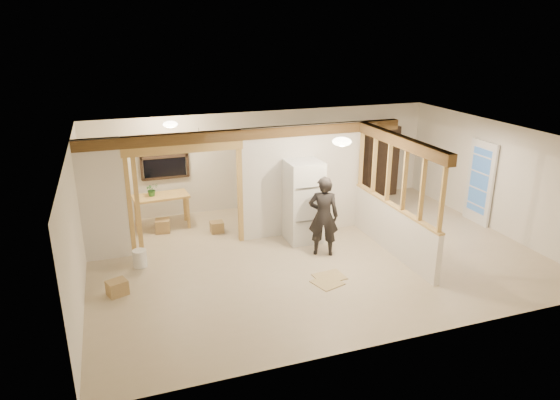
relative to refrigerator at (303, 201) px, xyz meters
name	(u,v)px	position (x,y,z in m)	size (l,w,h in m)	color
floor	(314,254)	(-0.06, -0.78, -0.91)	(9.00, 6.50, 0.01)	#C2AF90
ceiling	(317,136)	(-0.06, -0.78, 1.60)	(9.00, 6.50, 0.01)	white
wall_back	(266,159)	(-0.06, 2.47, 0.35)	(9.00, 0.01, 2.50)	silver
wall_front	(403,267)	(-0.06, -4.03, 0.35)	(9.00, 0.01, 2.50)	silver
wall_left	(76,225)	(-4.56, -0.78, 0.35)	(0.01, 6.50, 2.50)	silver
wall_right	(496,177)	(4.44, -0.78, 0.35)	(0.01, 6.50, 2.50)	silver
partition_left_stub	(103,201)	(-4.11, 0.42, 0.35)	(0.90, 0.12, 2.50)	silver
partition_center	(302,180)	(0.14, 0.42, 0.35)	(2.80, 0.12, 2.50)	silver
doorway_frame	(187,199)	(-2.46, 0.42, 0.20)	(2.46, 0.14, 2.20)	tan
header_beam_back	(250,134)	(-1.06, 0.42, 1.48)	(7.00, 0.18, 0.22)	brown
header_beam_right	(399,141)	(1.54, -1.18, 1.48)	(0.18, 3.30, 0.22)	brown
pony_wall	(392,229)	(1.54, -1.18, -0.40)	(0.12, 3.20, 1.00)	silver
stud_partition	(397,176)	(1.54, -1.18, 0.76)	(0.14, 3.20, 1.32)	tan
window_back	(164,157)	(-2.66, 2.39, 0.65)	(1.12, 0.10, 1.10)	black
french_door	(480,183)	(4.36, -0.38, 0.10)	(0.12, 0.86, 2.00)	white
ceiling_dome_main	(342,142)	(0.24, -1.28, 1.58)	(0.36, 0.36, 0.16)	#FFEABF
ceiling_dome_util	(170,124)	(-2.56, 1.52, 1.58)	(0.32, 0.32, 0.14)	#FFEABF
hanging_bulb	(199,143)	(-2.06, 0.82, 1.28)	(0.07, 0.07, 0.07)	#FFD88C
refrigerator	(303,201)	(0.00, 0.00, 0.00)	(0.74, 0.72, 1.80)	white
woman	(323,216)	(0.11, -0.83, -0.06)	(0.62, 0.40, 1.69)	black
work_table	(162,211)	(-2.88, 1.77, -0.51)	(1.26, 0.63, 0.79)	tan
potted_plant	(152,189)	(-3.06, 1.80, 0.04)	(0.28, 0.24, 0.31)	#39782B
shop_vac	(116,219)	(-3.91, 1.74, -0.57)	(0.50, 0.50, 0.66)	#9E1B0A
bookshelf	(381,161)	(3.18, 2.24, 0.07)	(0.97, 0.32, 1.94)	black
bucket	(140,258)	(-3.54, -0.19, -0.73)	(0.28, 0.28, 0.35)	silver
box_util_a	(217,227)	(-1.73, 1.03, -0.77)	(0.30, 0.26, 0.26)	#A88651
box_util_b	(163,226)	(-2.91, 1.47, -0.75)	(0.32, 0.32, 0.30)	#A88651
box_front	(117,288)	(-4.00, -1.20, -0.77)	(0.33, 0.27, 0.27)	#A88651
floor_panel_near	(327,283)	(-0.31, -2.03, -0.89)	(0.48, 0.48, 0.02)	tan
floor_panel_far	(329,277)	(-0.17, -1.83, -0.89)	(0.56, 0.45, 0.02)	tan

